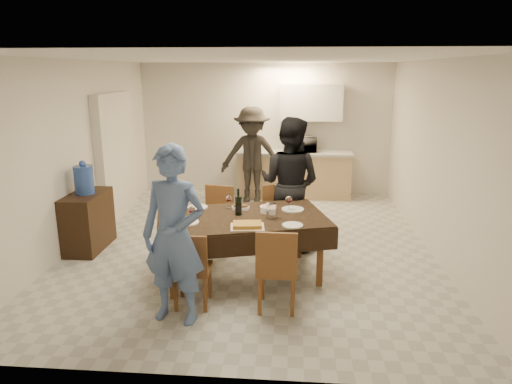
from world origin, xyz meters
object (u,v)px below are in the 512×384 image
at_px(dining_table, 242,219).
at_px(savoury_tart, 247,225).
at_px(water_jug, 84,180).
at_px(water_pitcher, 271,211).
at_px(person_near, 174,236).
at_px(wine_bottle, 238,202).
at_px(console, 88,221).
at_px(microwave, 303,144).
at_px(person_far, 289,183).
at_px(person_kitchen, 252,155).

bearing_deg(dining_table, savoury_tart, -90.74).
xyz_separation_m(water_jug, savoury_tart, (2.36, -1.10, -0.21)).
relative_size(water_pitcher, person_near, 0.10).
relative_size(dining_table, savoury_tart, 5.95).
bearing_deg(wine_bottle, person_near, -114.44).
relative_size(console, savoury_tart, 2.35).
distance_m(wine_bottle, person_near, 1.21).
xyz_separation_m(water_jug, microwave, (3.05, 3.02, 0.05)).
relative_size(console, water_pitcher, 4.78).
bearing_deg(person_far, savoury_tart, 94.30).
xyz_separation_m(dining_table, water_jug, (-2.26, 0.72, 0.27)).
bearing_deg(wine_bottle, water_jug, 163.13).
bearing_deg(wine_bottle, microwave, 77.21).
bearing_deg(microwave, water_pitcher, 83.41).
bearing_deg(water_pitcher, savoury_tart, -127.15).
height_order(savoury_tart, person_far, person_far).
bearing_deg(microwave, dining_table, 78.11).
distance_m(water_jug, person_far, 2.83).
relative_size(person_near, person_kitchen, 0.99).
bearing_deg(savoury_tart, person_far, 72.53).
bearing_deg(dining_table, console, 146.85).
distance_m(wine_bottle, person_far, 1.17).
distance_m(dining_table, person_far, 1.20).
distance_m(dining_table, wine_bottle, 0.21).
height_order(dining_table, person_near, person_near).
xyz_separation_m(water_jug, person_near, (1.71, -1.77, -0.10)).
relative_size(dining_table, microwave, 4.26).
xyz_separation_m(console, savoury_tart, (2.36, -1.10, 0.39)).
relative_size(console, person_kitchen, 0.48).
xyz_separation_m(water_pitcher, person_kitchen, (-0.53, 3.34, 0.04)).
distance_m(console, person_far, 2.88).
relative_size(water_jug, wine_bottle, 1.21).
bearing_deg(person_near, person_far, 73.61).
relative_size(wine_bottle, person_near, 0.18).
distance_m(dining_table, console, 2.39).
bearing_deg(person_near, microwave, 85.66).
distance_m(dining_table, water_jug, 2.38).
bearing_deg(savoury_tart, water_pitcher, 52.85).
bearing_deg(water_pitcher, wine_bottle, 165.96).
height_order(console, microwave, microwave).
xyz_separation_m(microwave, person_far, (-0.24, -2.69, -0.13)).
bearing_deg(person_far, wine_bottle, 80.81).
bearing_deg(person_kitchen, water_pitcher, -81.02).
distance_m(water_pitcher, person_near, 1.35).
bearing_deg(wine_bottle, savoury_tart, -70.77).
height_order(dining_table, wine_bottle, wine_bottle).
xyz_separation_m(wine_bottle, water_pitcher, (0.40, -0.10, -0.07)).
bearing_deg(savoury_tart, water_jug, 155.00).
relative_size(savoury_tart, person_far, 0.20).
distance_m(microwave, person_far, 2.71).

